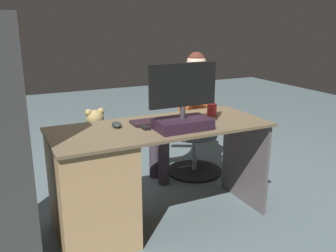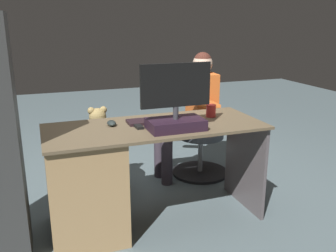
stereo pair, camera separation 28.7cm
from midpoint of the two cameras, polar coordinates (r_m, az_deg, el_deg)
ground_plane at (r=3.06m, az=-0.97°, el=-11.41°), size 10.00×10.00×0.00m
desk at (r=2.52m, az=-7.42°, el=-8.25°), size 1.49×0.62×0.72m
monitor at (r=2.39m, az=4.65°, el=2.53°), size 0.47×0.22×0.43m
keyboard at (r=2.60m, az=1.44°, el=0.85°), size 0.42×0.14×0.02m
computer_mouse at (r=2.51m, az=-5.49°, el=0.39°), size 0.06×0.10×0.04m
cup at (r=2.76m, az=9.62°, el=2.30°), size 0.07×0.07×0.09m
tv_remote at (r=2.47m, az=-1.46°, el=0.02°), size 0.05×0.15×0.02m
office_chair_teddy at (r=3.13m, az=-7.85°, el=-5.78°), size 0.49×0.49×0.42m
teddy_bear at (r=3.04m, az=-8.11°, el=-0.23°), size 0.22×0.22×0.32m
visitor_chair at (r=3.49m, az=7.39°, el=-3.64°), size 0.53×0.53×0.42m
person at (r=3.33m, az=6.38°, el=2.85°), size 0.54×0.50×1.14m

